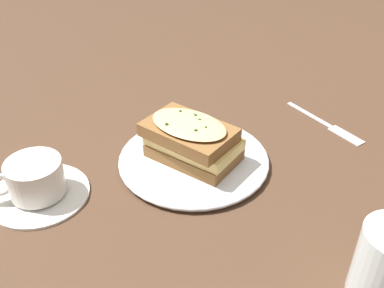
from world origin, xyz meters
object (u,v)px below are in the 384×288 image
object	(u,v)px
sandwich	(191,142)
fork	(332,127)
dinner_plate	(192,161)
teacup_with_saucer	(36,183)

from	to	relation	value
sandwich	fork	world-z (taller)	sandwich
dinner_plate	sandwich	distance (m)	0.04
teacup_with_saucer	fork	distance (m)	0.54
dinner_plate	teacup_with_saucer	xyz separation A→B (m)	(-0.01, -0.25, 0.02)
teacup_with_saucer	fork	size ratio (longest dim) A/B	0.84
sandwich	fork	xyz separation A→B (m)	(-0.02, 0.29, -0.05)
dinner_plate	fork	bearing A→B (deg)	92.85
dinner_plate	sandwich	xyz separation A→B (m)	(0.00, -0.00, 0.04)
sandwich	fork	distance (m)	0.30
fork	dinner_plate	bearing A→B (deg)	-11.55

